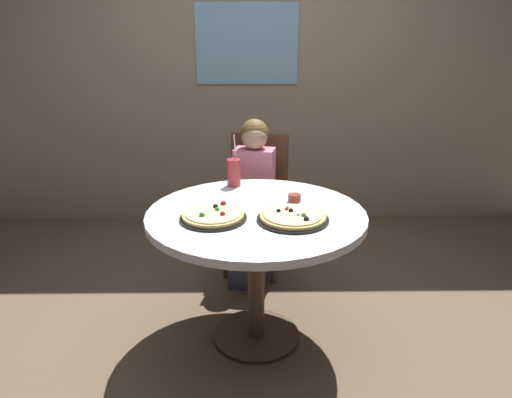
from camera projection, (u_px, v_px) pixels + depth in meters
ground_plane at (256, 336)px, 2.61m from camera, size 8.00×8.00×0.00m
wall_with_window at (253, 53)px, 3.87m from camera, size 5.20×0.14×2.90m
dining_table at (256, 231)px, 2.39m from camera, size 1.11×1.11×0.75m
chair_wooden at (257, 195)px, 3.26m from camera, size 0.47×0.47×0.95m
diner_child at (252, 211)px, 3.11m from camera, size 0.32×0.43×1.08m
pizza_veggie at (213, 216)px, 2.25m from camera, size 0.33×0.33×0.05m
pizza_cheese at (293, 217)px, 2.24m from camera, size 0.35×0.35×0.05m
soda_cup at (234, 172)px, 2.73m from camera, size 0.08×0.08×0.31m
sauce_bowl at (294, 198)px, 2.49m from camera, size 0.07×0.07×0.04m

